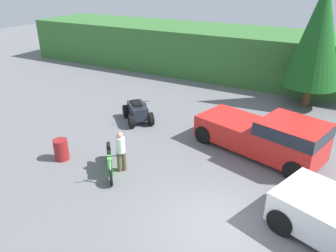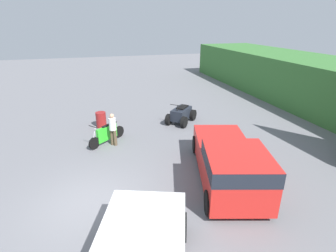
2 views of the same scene
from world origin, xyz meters
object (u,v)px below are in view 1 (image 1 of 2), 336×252
pickup_truck_red (269,135)px  quad_atv (138,112)px  dirt_bike (110,161)px  rider_person (121,150)px  steel_barrel (61,150)px

pickup_truck_red → quad_atv: bearing=-167.5°
pickup_truck_red → dirt_bike: bearing=-124.3°
dirt_bike → rider_person: 0.61m
rider_person → dirt_bike: bearing=-98.5°
quad_atv → rider_person: size_ratio=1.41×
quad_atv → dirt_bike: bearing=-26.1°
pickup_truck_red → quad_atv: pickup_truck_red is taller
quad_atv → rider_person: bearing=-21.0°
steel_barrel → dirt_bike: bearing=4.5°
pickup_truck_red → dirt_bike: (-4.97, -4.15, -0.48)m
dirt_bike → quad_atv: (-1.72, 4.54, 0.02)m
pickup_truck_red → steel_barrel: (-7.30, -4.33, -0.52)m
rider_person → pickup_truck_red: bearing=80.7°
dirt_bike → rider_person: (0.34, 0.29, 0.42)m
dirt_bike → rider_person: bearing=90.4°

